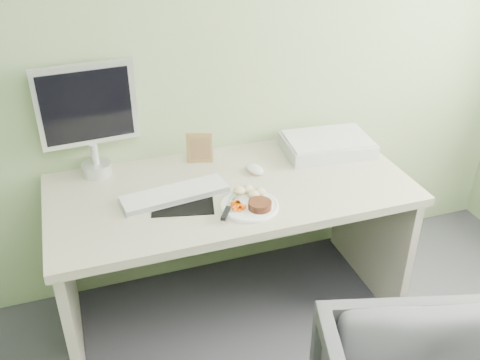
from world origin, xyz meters
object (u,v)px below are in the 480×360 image
object	(u,v)px
plate	(250,206)
scanner	(327,145)
monitor	(88,115)
desk	(231,220)

from	to	relation	value
plate	scanner	xyz separation A→B (m)	(0.53, 0.36, 0.03)
plate	scanner	bearing A→B (deg)	33.82
plate	monitor	world-z (taller)	monitor
monitor	plate	bearing A→B (deg)	-45.55
desk	plate	world-z (taller)	plate
desk	plate	size ratio (longest dim) A/B	6.58
plate	monitor	bearing A→B (deg)	138.62
desk	plate	bearing A→B (deg)	-83.54
desk	plate	xyz separation A→B (m)	(0.02, -0.19, 0.19)
plate	monitor	xyz separation A→B (m)	(-0.57, 0.50, 0.28)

